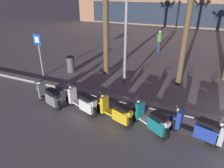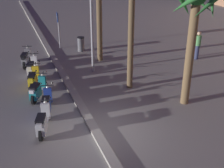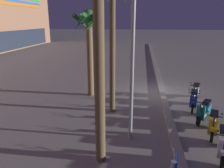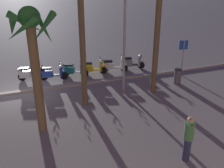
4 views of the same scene
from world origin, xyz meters
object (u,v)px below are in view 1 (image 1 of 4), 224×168
Objects in this scene: scooter_teal_gap_after_mid at (152,121)px; street_lamp at (127,3)px; litter_bin at (71,64)px; scooter_blue_mid_rear at (197,128)px; pedestrian_strolling_near_curb at (159,41)px; scooter_grey_far_back at (50,97)px; scooter_white_second_in_line at (83,102)px; crossing_sign at (39,50)px; scooter_yellow_mid_front at (116,112)px.

street_lamp reaches higher than scooter_teal_gap_after_mid.
scooter_teal_gap_after_mid is 1.70× the size of litter_bin.
street_lamp is (-3.69, 3.17, 3.49)m from scooter_blue_mid_rear.
pedestrian_strolling_near_curb is at bearing 86.29° from street_lamp.
street_lamp reaches higher than pedestrian_strolling_near_curb.
street_lamp reaches higher than scooter_blue_mid_rear.
scooter_grey_far_back is 0.98× the size of pedestrian_strolling_near_curb.
scooter_white_second_in_line is at bearing -49.75° from litter_bin.
scooter_grey_far_back is 5.29m from street_lamp.
street_lamp is at bearing 58.71° from scooter_grey_far_back.
crossing_sign is (-4.10, 2.34, 1.05)m from scooter_white_second_in_line.
scooter_blue_mid_rear is 0.27× the size of street_lamp.
scooter_blue_mid_rear is 5.99m from street_lamp.
scooter_blue_mid_rear is at bearing 6.72° from scooter_teal_gap_after_mid.
scooter_white_second_in_line is 4.25m from scooter_blue_mid_rear.
street_lamp is (-2.24, 3.34, 3.49)m from scooter_teal_gap_after_mid.
scooter_white_second_in_line is at bearing -99.78° from street_lamp.
crossing_sign is at bearing -133.07° from litter_bin.
scooter_grey_far_back is 0.97× the size of scooter_blue_mid_rear.
pedestrian_strolling_near_curb is (-3.27, 9.72, 0.46)m from scooter_blue_mid_rear.
scooter_white_second_in_line reaches higher than litter_bin.
scooter_white_second_in_line is 4.83m from crossing_sign.
scooter_grey_far_back is 3.97m from litter_bin.
scooter_grey_far_back is 0.26× the size of street_lamp.
litter_bin is at bearing 140.85° from scooter_yellow_mid_front.
scooter_blue_mid_rear is at bearing -15.20° from crossing_sign.
scooter_teal_gap_after_mid is at bearing -19.47° from crossing_sign.
scooter_teal_gap_after_mid is at bearing -173.28° from scooter_blue_mid_rear.
pedestrian_strolling_near_curb is (2.49, 9.95, 0.45)m from scooter_grey_far_back.
scooter_white_second_in_line and scooter_yellow_mid_front have the same top height.
scooter_grey_far_back is 10.27m from pedestrian_strolling_near_curb.
scooter_white_second_in_line is 0.28× the size of street_lamp.
crossing_sign is 2.53× the size of litter_bin.
scooter_yellow_mid_front is (1.48, -0.11, -0.01)m from scooter_white_second_in_line.
scooter_blue_mid_rear reaches higher than litter_bin.
scooter_yellow_mid_front is 9.93m from pedestrian_strolling_near_curb.
scooter_grey_far_back is 0.94× the size of scooter_white_second_in_line.
scooter_yellow_mid_front and scooter_teal_gap_after_mid have the same top height.
scooter_blue_mid_rear is at bearing 2.28° from scooter_grey_far_back.
scooter_blue_mid_rear is at bearing -25.54° from litter_bin.
scooter_grey_far_back is at bearing -173.94° from scooter_white_second_in_line.
street_lamp is at bearing 139.32° from scooter_blue_mid_rear.
scooter_teal_gap_after_mid reaches higher than scooter_grey_far_back.
scooter_yellow_mid_front is at bearing -74.62° from street_lamp.
scooter_blue_mid_rear is at bearing 0.93° from scooter_white_second_in_line.
street_lamp is (3.54, -0.29, 3.46)m from litter_bin.
litter_bin is 4.96m from street_lamp.
street_lamp reaches higher than scooter_yellow_mid_front.
scooter_blue_mid_rear is at bearing -40.68° from street_lamp.
scooter_teal_gap_after_mid is (4.31, 0.06, -0.00)m from scooter_grey_far_back.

